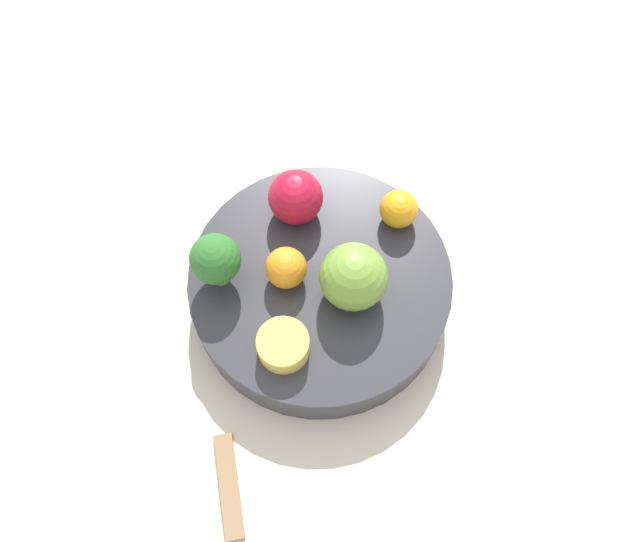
% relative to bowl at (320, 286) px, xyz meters
% --- Properties ---
extents(ground_plane, '(6.00, 6.00, 0.00)m').
position_rel_bowl_xyz_m(ground_plane, '(0.00, 0.00, -0.04)').
color(ground_plane, gray).
extents(table_surface, '(1.20, 1.20, 0.02)m').
position_rel_bowl_xyz_m(table_surface, '(0.00, 0.00, -0.03)').
color(table_surface, beige).
rests_on(table_surface, ground_plane).
extents(bowl, '(0.24, 0.24, 0.04)m').
position_rel_bowl_xyz_m(bowl, '(0.00, 0.00, 0.00)').
color(bowl, '#2D2D33').
rests_on(bowl, table_surface).
extents(broccoli, '(0.04, 0.04, 0.06)m').
position_rel_bowl_xyz_m(broccoli, '(-0.03, -0.09, 0.06)').
color(broccoli, '#8CB76B').
rests_on(broccoli, bowl).
extents(apple_red, '(0.06, 0.06, 0.06)m').
position_rel_bowl_xyz_m(apple_red, '(0.02, 0.02, 0.05)').
color(apple_red, olive).
rests_on(apple_red, bowl).
extents(apple_green, '(0.05, 0.05, 0.05)m').
position_rel_bowl_xyz_m(apple_green, '(-0.07, -0.00, 0.05)').
color(apple_green, '#B7142D').
rests_on(apple_green, bowl).
extents(orange_front, '(0.04, 0.04, 0.04)m').
position_rel_bowl_xyz_m(orange_front, '(-0.03, 0.09, 0.04)').
color(orange_front, orange).
rests_on(orange_front, bowl).
extents(orange_back, '(0.04, 0.04, 0.04)m').
position_rel_bowl_xyz_m(orange_back, '(-0.01, -0.03, 0.04)').
color(orange_back, orange).
rests_on(orange_back, bowl).
extents(small_cup, '(0.04, 0.04, 0.02)m').
position_rel_bowl_xyz_m(small_cup, '(0.06, -0.05, 0.03)').
color(small_cup, '#F4CC4C').
rests_on(small_cup, bowl).
extents(spoon, '(0.09, 0.03, 0.01)m').
position_rel_bowl_xyz_m(spoon, '(0.14, -0.13, -0.02)').
color(spoon, olive).
rests_on(spoon, table_surface).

